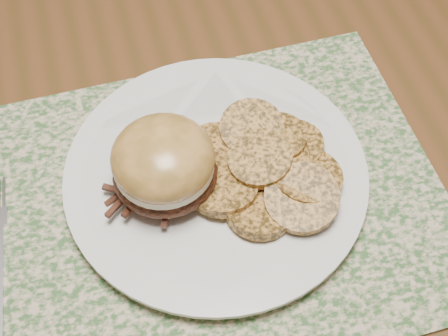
{
  "coord_description": "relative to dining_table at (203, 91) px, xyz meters",
  "views": [
    {
      "loc": [
        -0.11,
        -0.48,
        1.24
      ],
      "look_at": [
        -0.03,
        -0.19,
        0.79
      ],
      "focal_mm": 50.0,
      "sensor_mm": 36.0,
      "label": 1
    }
  ],
  "objects": [
    {
      "name": "dinner_plate",
      "position": [
        -0.03,
        -0.18,
        0.09
      ],
      "size": [
        0.26,
        0.26,
        0.02
      ],
      "primitive_type": "cylinder",
      "color": "silver",
      "rests_on": "placemat"
    },
    {
      "name": "pork_sandwich",
      "position": [
        -0.08,
        -0.18,
        0.13
      ],
      "size": [
        0.1,
        0.1,
        0.07
      ],
      "rotation": [
        0.0,
        0.0,
        -0.16
      ],
      "color": "black",
      "rests_on": "dinner_plate"
    },
    {
      "name": "dining_table",
      "position": [
        0.0,
        0.0,
        0.0
      ],
      "size": [
        1.5,
        0.9,
        0.75
      ],
      "color": "#5A341A",
      "rests_on": "ground"
    },
    {
      "name": "ground",
      "position": [
        0.0,
        0.0,
        -0.67
      ],
      "size": [
        3.5,
        3.5,
        0.0
      ],
      "primitive_type": "plane",
      "color": "brown",
      "rests_on": "ground"
    },
    {
      "name": "roasted_potatoes",
      "position": [
        0.01,
        -0.19,
        0.11
      ],
      "size": [
        0.16,
        0.16,
        0.04
      ],
      "color": "#BF8238",
      "rests_on": "dinner_plate"
    },
    {
      "name": "placemat",
      "position": [
        -0.06,
        -0.2,
        0.08
      ],
      "size": [
        0.45,
        0.33,
        0.0
      ],
      "primitive_type": "cube",
      "color": "#385F31",
      "rests_on": "dining_table"
    }
  ]
}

